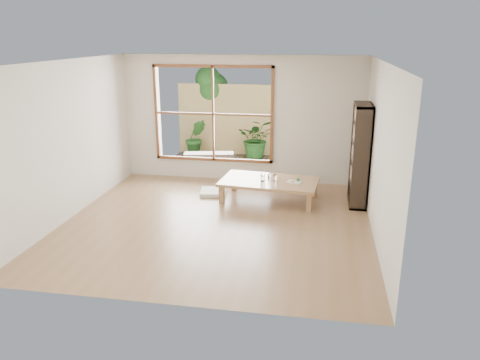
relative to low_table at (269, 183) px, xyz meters
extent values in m
plane|color=#916A48|center=(-0.72, -1.25, -0.34)|extent=(5.00, 5.00, 0.00)
cube|color=#9C7A4B|center=(0.00, 0.00, 0.02)|extent=(1.87, 1.17, 0.06)
cube|color=#9C7A4B|center=(-0.84, -0.33, -0.18)|extent=(0.10, 0.10, 0.33)
cube|color=#9C7A4B|center=(-0.76, 0.49, -0.18)|extent=(0.10, 0.10, 0.33)
cube|color=#9C7A4B|center=(0.76, -0.49, -0.18)|extent=(0.10, 0.10, 0.33)
cube|color=#9C7A4B|center=(0.84, 0.33, -0.18)|extent=(0.10, 0.10, 0.33)
cube|color=white|center=(-1.12, 0.17, -0.31)|extent=(0.55, 0.55, 0.07)
cube|color=black|center=(1.61, 0.11, 0.57)|extent=(0.29, 0.82, 1.83)
cylinder|color=silver|center=(-0.11, -0.09, 0.12)|extent=(0.08, 0.08, 0.15)
cylinder|color=silver|center=(0.11, -0.01, 0.10)|extent=(0.08, 0.08, 0.11)
cylinder|color=silver|center=(-0.02, 0.16, 0.09)|extent=(0.07, 0.07, 0.08)
cylinder|color=silver|center=(-0.13, -0.01, 0.09)|extent=(0.06, 0.06, 0.08)
cube|color=white|center=(0.47, -0.05, 0.05)|extent=(0.29, 0.24, 0.02)
sphere|color=#306E2C|center=(0.53, -0.02, 0.09)|extent=(0.06, 0.06, 0.06)
cube|color=#C5762E|center=(0.44, -0.09, 0.07)|extent=(0.05, 0.05, 0.02)
cube|color=beige|center=(0.40, -0.03, 0.07)|extent=(0.06, 0.06, 0.02)
cylinder|color=silver|center=(0.49, -0.11, 0.07)|extent=(0.14, 0.05, 0.01)
cube|color=#3B342A|center=(-1.32, 2.31, -0.34)|extent=(2.80, 2.00, 0.05)
cube|color=black|center=(-1.61, 1.87, 0.02)|extent=(1.17, 0.56, 0.05)
cube|color=black|center=(-2.09, 1.64, -0.16)|extent=(0.07, 0.07, 0.31)
cube|color=black|center=(-2.14, 1.88, -0.16)|extent=(0.07, 0.07, 0.31)
cube|color=black|center=(-1.07, 1.86, -0.16)|extent=(0.07, 0.07, 0.31)
cube|color=black|center=(-1.12, 2.10, -0.16)|extent=(0.07, 0.07, 0.31)
cube|color=tan|center=(-1.32, 3.31, 0.56)|extent=(2.80, 0.06, 1.80)
imported|color=#245B21|center=(-0.66, 3.02, 0.17)|extent=(0.95, 0.85, 0.97)
imported|color=#245B21|center=(-2.20, 2.93, 0.15)|extent=(0.63, 0.58, 0.93)
cylinder|color=#4C3D2D|center=(-2.02, 3.61, 0.46)|extent=(0.14, 0.14, 1.60)
sphere|color=#245B21|center=(-1.90, 3.61, 1.31)|extent=(0.84, 0.84, 0.84)
sphere|color=#245B21|center=(-2.17, 3.69, 1.11)|extent=(0.70, 0.70, 0.70)
sphere|color=#245B21|center=(-1.99, 3.51, 1.56)|extent=(0.64, 0.64, 0.64)
camera|label=1|loc=(0.88, -8.26, 2.65)|focal=35.00mm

